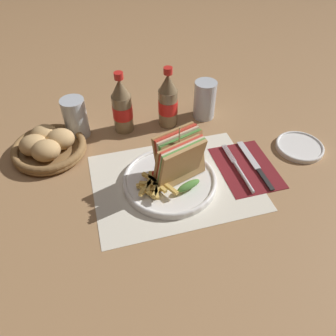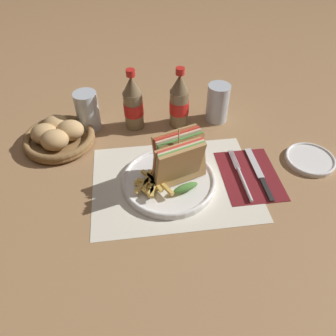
{
  "view_description": "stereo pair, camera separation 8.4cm",
  "coord_description": "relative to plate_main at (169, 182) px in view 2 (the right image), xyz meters",
  "views": [
    {
      "loc": [
        -0.18,
        -0.57,
        0.63
      ],
      "look_at": [
        -0.02,
        0.02,
        0.04
      ],
      "focal_mm": 35.0,
      "sensor_mm": 36.0,
      "label": 1
    },
    {
      "loc": [
        -0.1,
        -0.59,
        0.63
      ],
      "look_at": [
        -0.02,
        0.02,
        0.04
      ],
      "focal_mm": 35.0,
      "sensor_mm": 36.0,
      "label": 2
    }
  ],
  "objects": [
    {
      "name": "ground_plane",
      "position": [
        0.02,
        0.0,
        -0.01
      ],
      "size": [
        4.0,
        4.0,
        0.0
      ],
      "primitive_type": "plane",
      "color": "#9E754C"
    },
    {
      "name": "placemat",
      "position": [
        0.01,
        0.01,
        -0.01
      ],
      "size": [
        0.43,
        0.32,
        0.0
      ],
      "color": "silver",
      "rests_on": "ground_plane"
    },
    {
      "name": "plate_main",
      "position": [
        0.0,
        0.0,
        0.0
      ],
      "size": [
        0.25,
        0.25,
        0.02
      ],
      "color": "white",
      "rests_on": "ground_plane"
    },
    {
      "name": "club_sandwich",
      "position": [
        0.03,
        0.0,
        0.07
      ],
      "size": [
        0.14,
        0.13,
        0.16
      ],
      "color": "tan",
      "rests_on": "plate_main"
    },
    {
      "name": "fries_pile",
      "position": [
        -0.05,
        -0.02,
        0.02
      ],
      "size": [
        0.1,
        0.1,
        0.02
      ],
      "color": "#E0B756",
      "rests_on": "plate_main"
    },
    {
      "name": "ketchup_blob",
      "position": [
        -0.03,
        0.01,
        0.02
      ],
      "size": [
        0.04,
        0.04,
        0.01
      ],
      "color": "maroon",
      "rests_on": "plate_main"
    },
    {
      "name": "napkin",
      "position": [
        0.22,
        0.01,
        -0.01
      ],
      "size": [
        0.15,
        0.2,
        0.0
      ],
      "color": "maroon",
      "rests_on": "ground_plane"
    },
    {
      "name": "fork",
      "position": [
        0.19,
        -0.01,
        -0.0
      ],
      "size": [
        0.02,
        0.19,
        0.01
      ],
      "rotation": [
        0.0,
        0.0,
        0.01
      ],
      "color": "silver",
      "rests_on": "napkin"
    },
    {
      "name": "knife",
      "position": [
        0.24,
        0.0,
        -0.0
      ],
      "size": [
        0.02,
        0.2,
        0.0
      ],
      "rotation": [
        0.0,
        0.0,
        0.01
      ],
      "color": "black",
      "rests_on": "napkin"
    },
    {
      "name": "coke_bottle_near",
      "position": [
        -0.07,
        0.27,
        0.07
      ],
      "size": [
        0.06,
        0.06,
        0.19
      ],
      "color": "#7A6647",
      "rests_on": "ground_plane"
    },
    {
      "name": "coke_bottle_far",
      "position": [
        0.07,
        0.26,
        0.07
      ],
      "size": [
        0.06,
        0.06,
        0.19
      ],
      "color": "#7A6647",
      "rests_on": "ground_plane"
    },
    {
      "name": "glass_near",
      "position": [
        0.19,
        0.27,
        0.04
      ],
      "size": [
        0.07,
        0.07,
        0.12
      ],
      "color": "silver",
      "rests_on": "ground_plane"
    },
    {
      "name": "glass_far",
      "position": [
        -0.21,
        0.28,
        0.04
      ],
      "size": [
        0.07,
        0.07,
        0.12
      ],
      "color": "silver",
      "rests_on": "ground_plane"
    },
    {
      "name": "bread_basket",
      "position": [
        -0.3,
        0.21,
        0.02
      ],
      "size": [
        0.21,
        0.21,
        0.07
      ],
      "color": "olive",
      "rests_on": "ground_plane"
    },
    {
      "name": "side_saucer",
      "position": [
        0.4,
        0.04,
        -0.0
      ],
      "size": [
        0.14,
        0.14,
        0.01
      ],
      "color": "white",
      "rests_on": "ground_plane"
    }
  ]
}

